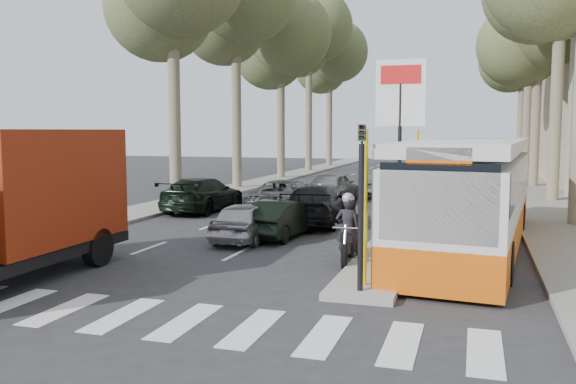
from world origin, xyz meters
name	(u,v)px	position (x,y,z in m)	size (l,w,h in m)	color
ground	(241,271)	(0.00, 0.00, 0.00)	(120.00, 120.00, 0.00)	#28282B
sidewalk_right	(529,188)	(8.60, 25.00, 0.06)	(3.20, 70.00, 0.12)	gray
median_left	(280,178)	(-8.00, 28.00, 0.06)	(2.40, 64.00, 0.12)	gray
traffic_island	(416,215)	(3.25, 11.00, 0.08)	(1.50, 26.00, 0.16)	gray
billboard	(400,123)	(3.25, 5.00, 3.70)	(1.50, 12.10, 5.60)	yellow
traffic_light_island	(361,179)	(3.25, -1.50, 2.49)	(0.16, 0.41, 3.60)	black
tree_l_c	(283,37)	(-7.77, 28.11, 10.04)	(7.40, 7.20, 13.71)	#6B604C
tree_l_d	(311,30)	(-7.87, 36.11, 11.76)	(7.40, 7.20, 15.66)	#6B604C
tree_l_e	(331,54)	(-7.97, 44.11, 10.73)	(7.40, 7.20, 14.49)	#6B604C
tree_r_c	(541,26)	(9.03, 26.11, 9.69)	(7.40, 7.20, 13.32)	#6B604C
tree_r_d	(532,24)	(9.13, 34.11, 11.07)	(7.40, 7.20, 14.88)	#6B604C
tree_r_e	(525,48)	(9.23, 42.11, 10.38)	(7.40, 7.20, 14.10)	#6B604C
silver_hatchback	(246,221)	(-1.41, 4.00, 0.62)	(1.47, 3.67, 1.25)	#ABACB3
dark_hatchback	(282,219)	(-0.50, 4.91, 0.61)	(1.29, 3.70, 1.22)	black
queue_car_a	(286,195)	(-2.30, 11.18, 0.68)	(2.27, 4.92, 1.37)	#4E5055
queue_car_b	(315,205)	(-0.17, 7.88, 0.72)	(2.02, 4.97, 1.44)	black
queue_car_c	(333,187)	(-1.10, 15.04, 0.74)	(1.75, 4.36, 1.48)	gray
queue_car_d	(379,184)	(0.67, 18.28, 0.64)	(1.35, 3.89, 1.28)	#54585C
queue_car_e	(203,194)	(-5.70, 10.03, 0.73)	(2.05, 5.05, 1.47)	black
red_truck	(11,201)	(-4.80, -2.28, 1.85)	(2.58, 6.59, 3.50)	black
city_bus	(472,191)	(5.40, 4.63, 1.70)	(3.92, 12.49, 3.24)	#D7550B
motorcycle	(348,230)	(2.31, 1.88, 0.85)	(0.85, 2.19, 1.86)	black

